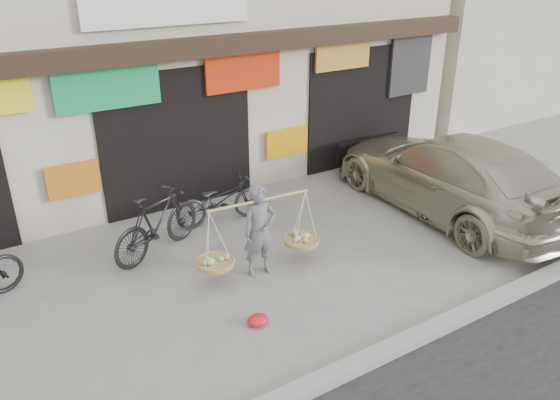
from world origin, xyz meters
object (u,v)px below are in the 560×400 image
bike_1 (157,223)px  bike_2 (220,200)px  street_vendor (260,235)px  suv (449,174)px

bike_1 → bike_2: 1.47m
bike_2 → street_vendor: bearing=176.2°
street_vendor → bike_1: bearing=132.8°
suv → bike_2: bearing=-22.7°
bike_1 → suv: size_ratio=0.35×
bike_1 → suv: 5.52m
bike_1 → suv: suv is taller
bike_2 → suv: size_ratio=0.33×
bike_1 → bike_2: size_ratio=1.08×
bike_2 → suv: 4.38m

